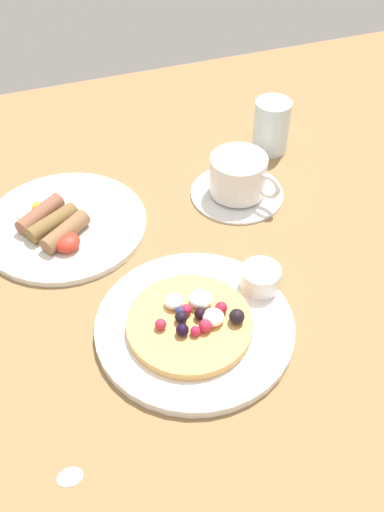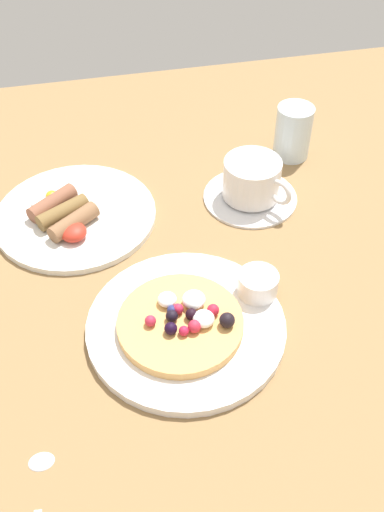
{
  "view_description": "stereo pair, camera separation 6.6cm",
  "coord_description": "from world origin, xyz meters",
  "px_view_note": "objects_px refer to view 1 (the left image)",
  "views": [
    {
      "loc": [
        -0.15,
        -0.5,
        0.6
      ],
      "look_at": [
        0.04,
        0.03,
        0.04
      ],
      "focal_mm": 41.37,
      "sensor_mm": 36.0,
      "label": 1
    },
    {
      "loc": [
        -0.09,
        -0.52,
        0.6
      ],
      "look_at": [
        0.04,
        0.03,
        0.04
      ],
      "focal_mm": 41.37,
      "sensor_mm": 36.0,
      "label": 2
    }
  ],
  "objects_px": {
    "coffee_saucer": "(237,192)",
    "water_glass": "(271,126)",
    "syrup_ramekin": "(260,278)",
    "pancake_plate": "(195,326)",
    "coffee_cup": "(239,174)",
    "breakfast_plate": "(65,225)"
  },
  "relations": [
    {
      "from": "pancake_plate",
      "to": "coffee_saucer",
      "type": "bearing_deg",
      "value": 56.59
    },
    {
      "from": "pancake_plate",
      "to": "syrup_ramekin",
      "type": "xyz_separation_m",
      "value": [
        0.1,
        0.03,
        0.02
      ]
    },
    {
      "from": "syrup_ramekin",
      "to": "coffee_cup",
      "type": "height_order",
      "value": "coffee_cup"
    },
    {
      "from": "syrup_ramekin",
      "to": "water_glass",
      "type": "xyz_separation_m",
      "value": [
        0.15,
        0.31,
        0.02
      ]
    },
    {
      "from": "water_glass",
      "to": "breakfast_plate",
      "type": "bearing_deg",
      "value": -167.07
    },
    {
      "from": "pancake_plate",
      "to": "water_glass",
      "type": "xyz_separation_m",
      "value": [
        0.26,
        0.34,
        0.04
      ]
    },
    {
      "from": "syrup_ramekin",
      "to": "water_glass",
      "type": "height_order",
      "value": "water_glass"
    },
    {
      "from": "coffee_cup",
      "to": "water_glass",
      "type": "xyz_separation_m",
      "value": [
        0.1,
        0.1,
        0.01
      ]
    },
    {
      "from": "breakfast_plate",
      "to": "water_glass",
      "type": "distance_m",
      "value": 0.39
    },
    {
      "from": "coffee_saucer",
      "to": "coffee_cup",
      "type": "bearing_deg",
      "value": -56.68
    },
    {
      "from": "water_glass",
      "to": "syrup_ramekin",
      "type": "bearing_deg",
      "value": -116.87
    },
    {
      "from": "coffee_saucer",
      "to": "water_glass",
      "type": "xyz_separation_m",
      "value": [
        0.1,
        0.1,
        0.04
      ]
    },
    {
      "from": "breakfast_plate",
      "to": "syrup_ramekin",
      "type": "bearing_deg",
      "value": -44.22
    },
    {
      "from": "breakfast_plate",
      "to": "coffee_cup",
      "type": "relative_size",
      "value": 2.23
    },
    {
      "from": "pancake_plate",
      "to": "breakfast_plate",
      "type": "distance_m",
      "value": 0.28
    },
    {
      "from": "syrup_ramekin",
      "to": "coffee_saucer",
      "type": "bearing_deg",
      "value": 75.76
    },
    {
      "from": "syrup_ramekin",
      "to": "breakfast_plate",
      "type": "xyz_separation_m",
      "value": [
        -0.22,
        0.22,
        -0.02
      ]
    },
    {
      "from": "water_glass",
      "to": "coffee_cup",
      "type": "bearing_deg",
      "value": -135.13
    },
    {
      "from": "pancake_plate",
      "to": "breakfast_plate",
      "type": "bearing_deg",
      "value": 115.79
    },
    {
      "from": "coffee_saucer",
      "to": "coffee_cup",
      "type": "relative_size",
      "value": 1.35
    },
    {
      "from": "water_glass",
      "to": "coffee_saucer",
      "type": "bearing_deg",
      "value": -135.71
    },
    {
      "from": "breakfast_plate",
      "to": "coffee_saucer",
      "type": "bearing_deg",
      "value": -2.71
    }
  ]
}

